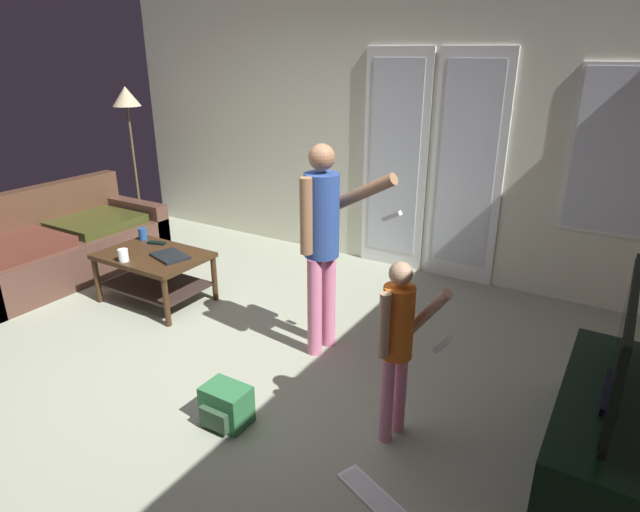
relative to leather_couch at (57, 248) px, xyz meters
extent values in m
cube|color=gray|center=(2.34, -0.54, -0.30)|extent=(6.05, 5.24, 0.02)
cube|color=silver|center=(2.34, 2.05, 1.07)|extent=(6.05, 0.06, 2.71)
cube|color=white|center=(2.74, 2.01, 0.79)|extent=(0.68, 0.02, 2.20)
cube|color=silver|center=(2.74, 1.99, 0.84)|extent=(0.52, 0.01, 1.90)
cube|color=white|center=(3.47, 2.01, 0.79)|extent=(0.68, 0.02, 2.20)
cube|color=silver|center=(3.47, 1.99, 0.84)|extent=(0.52, 0.01, 1.90)
cube|color=white|center=(4.66, 2.01, 1.08)|extent=(0.68, 0.02, 1.38)
cube|color=silver|center=(4.66, 1.99, 1.08)|extent=(0.62, 0.01, 1.32)
cube|color=#50342A|center=(0.04, 0.00, -0.08)|extent=(0.95, 2.04, 0.41)
cube|color=#523524|center=(-0.35, 0.00, 0.34)|extent=(0.16, 2.04, 0.44)
cube|color=#50342A|center=(0.04, 0.94, 0.00)|extent=(0.95, 0.16, 0.57)
cube|color=#552A21|center=(0.08, -0.43, 0.17)|extent=(0.71, 0.79, 0.09)
cube|color=#373B18|center=(0.08, 0.43, 0.17)|extent=(0.71, 0.79, 0.09)
cube|color=#3A2513|center=(1.31, 0.08, 0.15)|extent=(0.94, 0.65, 0.04)
cube|color=#32241F|center=(1.31, 0.08, -0.13)|extent=(0.86, 0.57, 0.02)
cylinder|color=#3A2513|center=(0.88, -0.21, -0.08)|extent=(0.05, 0.05, 0.42)
cylinder|color=#3A2513|center=(1.75, -0.21, -0.08)|extent=(0.05, 0.05, 0.42)
cylinder|color=#3A2513|center=(0.88, 0.37, -0.08)|extent=(0.05, 0.05, 0.42)
cylinder|color=#3A2513|center=(1.75, 0.37, -0.08)|extent=(0.05, 0.05, 0.42)
cube|color=black|center=(4.95, -0.13, -0.06)|extent=(0.48, 1.42, 0.46)
cube|color=black|center=(4.95, -0.13, 0.19)|extent=(0.08, 0.42, 0.04)
cube|color=black|center=(4.95, -0.13, 0.49)|extent=(0.04, 1.20, 0.56)
cube|color=black|center=(4.93, -0.13, 0.49)|extent=(0.00, 1.15, 0.51)
cylinder|color=pink|center=(3.01, 0.06, 0.10)|extent=(0.11, 0.11, 0.76)
cylinder|color=pink|center=(3.03, 0.23, 0.10)|extent=(0.11, 0.11, 0.76)
cylinder|color=#2E4C97|center=(3.02, 0.14, 0.78)|extent=(0.25, 0.25, 0.60)
sphere|color=#A0714F|center=(3.02, 0.14, 1.18)|extent=(0.18, 0.18, 0.18)
cylinder|color=#A0714F|center=(3.00, -0.02, 0.81)|extent=(0.09, 0.09, 0.53)
cylinder|color=#A0714F|center=(3.27, 0.28, 0.95)|extent=(0.51, 0.15, 0.33)
cube|color=white|center=(3.50, 0.25, 0.82)|extent=(0.14, 0.06, 0.09)
cylinder|color=pink|center=(3.87, -0.54, -0.02)|extent=(0.08, 0.08, 0.54)
cylinder|color=pink|center=(3.90, -0.42, -0.02)|extent=(0.08, 0.08, 0.54)
cylinder|color=orange|center=(3.89, -0.48, 0.47)|extent=(0.18, 0.18, 0.42)
sphere|color=tan|center=(3.89, -0.48, 0.75)|extent=(0.13, 0.13, 0.13)
cylinder|color=tan|center=(3.86, -0.59, 0.49)|extent=(0.06, 0.06, 0.38)
cylinder|color=tan|center=(4.02, -0.39, 0.53)|extent=(0.28, 0.13, 0.34)
cube|color=white|center=(4.13, -0.42, 0.37)|extent=(0.11, 0.07, 0.13)
cylinder|color=#3B2B30|center=(-0.33, 1.34, -0.28)|extent=(0.26, 0.26, 0.02)
cylinder|color=brown|center=(-0.33, 1.34, 0.50)|extent=(0.03, 0.03, 1.58)
cone|color=#C3B088|center=(-0.33, 1.34, 1.36)|extent=(0.32, 0.32, 0.22)
cube|color=#2E6F3E|center=(2.98, -0.90, -0.16)|extent=(0.28, 0.20, 0.25)
cube|color=#2F4B32|center=(2.98, -1.02, -0.19)|extent=(0.20, 0.04, 0.12)
cube|color=white|center=(4.01, -0.97, -0.28)|extent=(0.46, 0.29, 0.02)
cube|color=silver|center=(4.01, -0.97, -0.27)|extent=(0.40, 0.24, 0.00)
cube|color=black|center=(1.51, 0.09, 0.18)|extent=(0.38, 0.31, 0.02)
cylinder|color=#204D94|center=(0.95, 0.29, 0.23)|extent=(0.07, 0.07, 0.11)
cylinder|color=white|center=(1.24, -0.18, 0.23)|extent=(0.09, 0.09, 0.11)
cube|color=black|center=(1.11, -0.05, 0.18)|extent=(0.17, 0.14, 0.02)
cube|color=black|center=(1.15, 0.27, 0.18)|extent=(0.18, 0.10, 0.02)
camera|label=1|loc=(4.87, -2.91, 1.86)|focal=29.95mm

